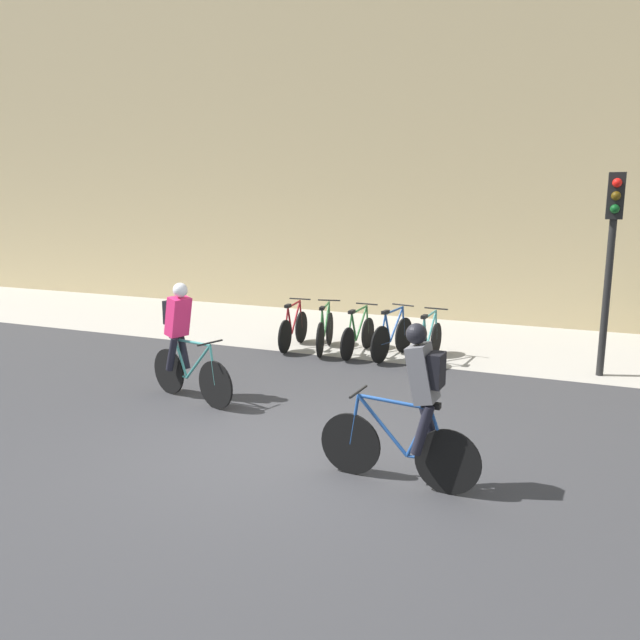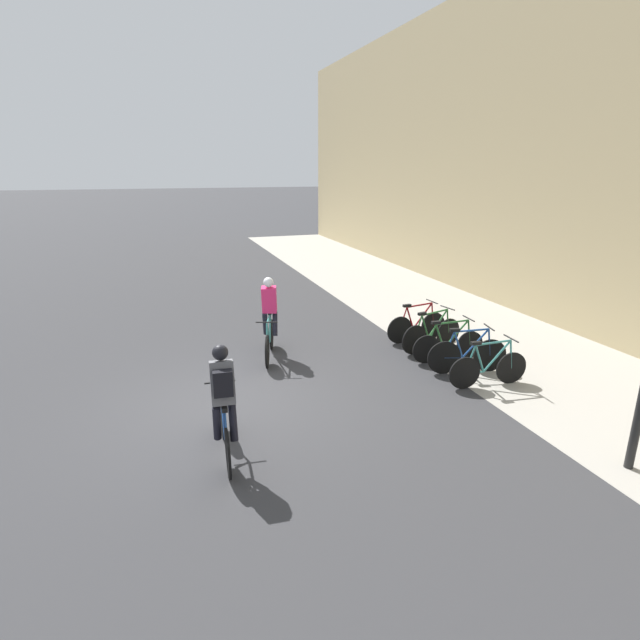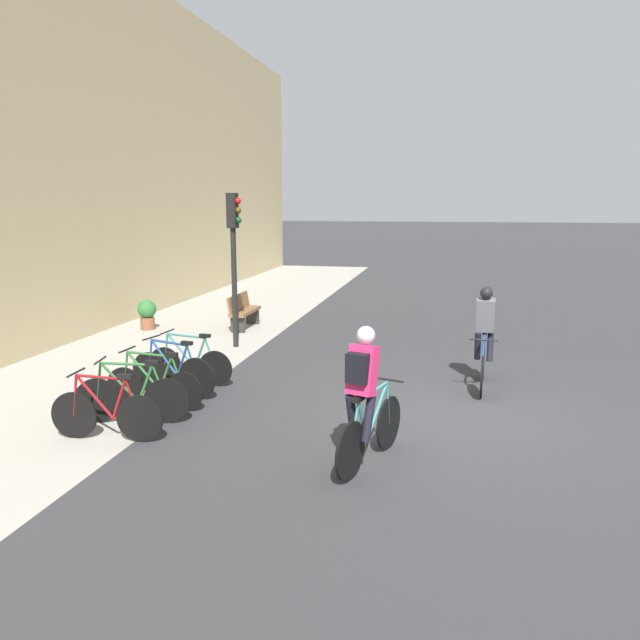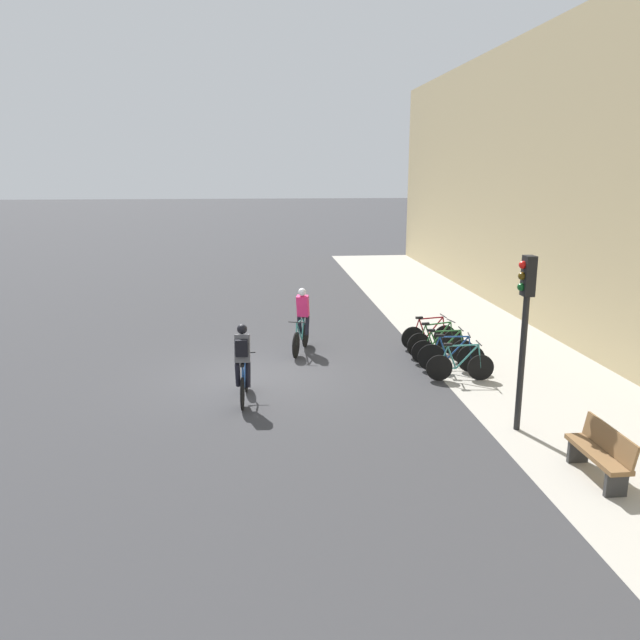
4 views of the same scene
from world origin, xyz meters
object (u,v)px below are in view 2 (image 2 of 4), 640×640
at_px(parked_bike_3, 467,354).
at_px(parked_bike_4, 488,367).
at_px(cyclist_pink, 269,315).
at_px(parked_bike_2, 448,344).
at_px(parked_bike_1, 432,334).
at_px(parked_bike_0, 417,325).
at_px(cyclist_grey, 223,402).

distance_m(parked_bike_3, parked_bike_4, 0.70).
xyz_separation_m(cyclist_pink, parked_bike_4, (2.98, 3.61, -0.55)).
bearing_deg(parked_bike_2, parked_bike_1, 179.90).
bearing_deg(cyclist_pink, parked_bike_3, 57.70).
bearing_deg(parked_bike_0, cyclist_grey, -53.75).
xyz_separation_m(cyclist_grey, parked_bike_1, (-3.10, 5.19, -0.54)).
bearing_deg(cyclist_grey, parked_bike_0, 126.25).
bearing_deg(parked_bike_4, cyclist_grey, -79.05).
height_order(cyclist_pink, cyclist_grey, cyclist_pink).
height_order(cyclist_grey, parked_bike_0, cyclist_grey).
xyz_separation_m(cyclist_grey, parked_bike_4, (-1.00, 5.19, -0.55)).
height_order(cyclist_pink, parked_bike_4, cyclist_pink).
distance_m(cyclist_pink, parked_bike_1, 3.76).
distance_m(cyclist_grey, parked_bike_3, 5.49).
relative_size(cyclist_pink, parked_bike_0, 1.11).
bearing_deg(parked_bike_2, cyclist_pink, -113.70).
xyz_separation_m(cyclist_pink, parked_bike_1, (0.89, 3.61, -0.54)).
bearing_deg(parked_bike_0, cyclist_pink, -92.90).
bearing_deg(parked_bike_0, parked_bike_4, -0.02).
height_order(cyclist_pink, parked_bike_1, cyclist_pink).
distance_m(parked_bike_0, parked_bike_2, 1.40).
bearing_deg(cyclist_pink, parked_bike_0, 87.10).
xyz_separation_m(cyclist_grey, parked_bike_0, (-3.81, 5.19, -0.55)).
bearing_deg(parked_bike_0, parked_bike_2, -0.07).
bearing_deg(cyclist_grey, parked_bike_2, 114.86).
relative_size(cyclist_grey, parked_bike_4, 1.09).
bearing_deg(cyclist_grey, cyclist_pink, 158.39).
xyz_separation_m(parked_bike_3, parked_bike_4, (0.70, -0.00, -0.02)).
height_order(parked_bike_1, parked_bike_2, parked_bike_1).
height_order(cyclist_grey, parked_bike_3, cyclist_grey).
height_order(parked_bike_3, parked_bike_4, parked_bike_3).
xyz_separation_m(parked_bike_0, parked_bike_2, (1.40, -0.00, -0.01)).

